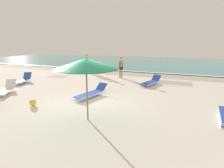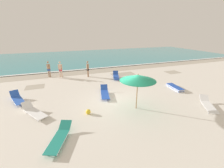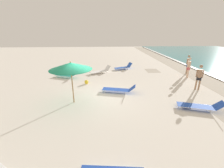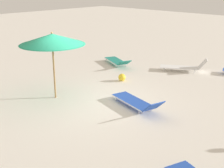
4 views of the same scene
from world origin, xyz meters
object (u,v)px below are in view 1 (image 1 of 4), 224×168
(sun_lounger_mid_beach_pair_a, at_px, (6,89))
(beachgoer_strolling_adult, at_px, (87,62))
(beachgoer_shoreline_child, at_px, (121,66))
(beach_umbrella, at_px, (86,64))
(sun_lounger_near_water_left, at_px, (23,80))
(beachgoer_wading_adult, at_px, (95,63))
(sun_lounger_near_water_right, at_px, (151,82))
(sun_lounger_beside_umbrella, at_px, (92,92))
(beach_ball, at_px, (33,102))

(sun_lounger_mid_beach_pair_a, xyz_separation_m, beachgoer_strolling_adult, (0.74, 8.22, 0.78))
(beachgoer_strolling_adult, bearing_deg, beachgoer_shoreline_child, 19.59)
(beach_umbrella, relative_size, sun_lounger_near_water_left, 1.18)
(beach_umbrella, relative_size, beachgoer_wading_adult, 1.36)
(sun_lounger_near_water_left, height_order, sun_lounger_mid_beach_pair_a, sun_lounger_near_water_left)
(beach_umbrella, height_order, beachgoer_strolling_adult, beach_umbrella)
(sun_lounger_mid_beach_pair_a, bearing_deg, sun_lounger_near_water_right, 2.71)
(sun_lounger_mid_beach_pair_a, relative_size, beachgoer_shoreline_child, 1.19)
(sun_lounger_beside_umbrella, height_order, sun_lounger_near_water_left, sun_lounger_near_water_left)
(sun_lounger_beside_umbrella, distance_m, sun_lounger_mid_beach_pair_a, 5.13)
(sun_lounger_beside_umbrella, height_order, beachgoer_shoreline_child, beachgoer_shoreline_child)
(beachgoer_shoreline_child, xyz_separation_m, beachgoer_strolling_adult, (-4.05, 1.43, 0.00))
(sun_lounger_near_water_right, relative_size, beachgoer_shoreline_child, 1.27)
(sun_lounger_near_water_right, bearing_deg, beachgoer_shoreline_child, 168.97)
(sun_lounger_near_water_right, relative_size, sun_lounger_mid_beach_pair_a, 1.06)
(sun_lounger_near_water_right, distance_m, beachgoer_wading_adult, 6.12)
(sun_lounger_near_water_right, distance_m, beachgoer_shoreline_child, 3.24)
(beach_umbrella, distance_m, beachgoer_shoreline_child, 8.48)
(beach_ball, bearing_deg, beach_umbrella, -7.35)
(sun_lounger_near_water_left, relative_size, sun_lounger_near_water_right, 0.90)
(sun_lounger_mid_beach_pair_a, bearing_deg, beach_umbrella, -45.49)
(sun_lounger_beside_umbrella, bearing_deg, beachgoer_wading_adult, 129.34)
(sun_lounger_beside_umbrella, height_order, sun_lounger_near_water_right, sun_lounger_near_water_right)
(beachgoer_strolling_adult, bearing_deg, beachgoer_wading_adult, 13.12)
(sun_lounger_near_water_right, bearing_deg, beachgoer_wading_adult, 175.15)
(beach_umbrella, xyz_separation_m, beachgoer_shoreline_child, (-1.50, 8.27, -1.13))
(beachgoer_wading_adult, bearing_deg, beachgoer_shoreline_child, -2.52)
(beachgoer_wading_adult, bearing_deg, sun_lounger_mid_beach_pair_a, -90.26)
(sun_lounger_beside_umbrella, height_order, sun_lounger_mid_beach_pair_a, sun_lounger_mid_beach_pair_a)
(sun_lounger_near_water_left, relative_size, sun_lounger_mid_beach_pair_a, 0.96)
(beach_umbrella, height_order, beachgoer_shoreline_child, beach_umbrella)
(sun_lounger_near_water_right, distance_m, beach_ball, 7.70)
(sun_lounger_near_water_right, distance_m, sun_lounger_mid_beach_pair_a, 9.18)
(beach_umbrella, distance_m, beach_ball, 3.73)
(beach_umbrella, relative_size, beachgoer_shoreline_child, 1.36)
(beach_umbrella, bearing_deg, sun_lounger_near_water_left, 152.96)
(sun_lounger_beside_umbrella, bearing_deg, sun_lounger_mid_beach_pair_a, -151.70)
(beach_ball, bearing_deg, sun_lounger_mid_beach_pair_a, 161.14)
(beachgoer_wading_adult, relative_size, beachgoer_strolling_adult, 1.00)
(sun_lounger_near_water_right, relative_size, beach_ball, 7.18)
(beachgoer_wading_adult, height_order, beach_ball, beachgoer_wading_adult)
(sun_lounger_near_water_right, bearing_deg, beach_ball, -106.50)
(sun_lounger_near_water_right, height_order, beachgoer_shoreline_child, beachgoer_shoreline_child)
(sun_lounger_near_water_left, bearing_deg, sun_lounger_mid_beach_pair_a, -83.58)
(beach_umbrella, height_order, sun_lounger_near_water_right, beach_umbrella)
(beachgoer_wading_adult, relative_size, beach_ball, 5.66)
(beach_umbrella, xyz_separation_m, sun_lounger_near_water_left, (-7.61, 3.88, -1.91))
(beach_umbrella, height_order, beachgoer_wading_adult, beach_umbrella)
(sun_lounger_mid_beach_pair_a, height_order, beachgoer_wading_adult, beachgoer_wading_adult)
(beachgoer_shoreline_child, distance_m, beach_ball, 8.08)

